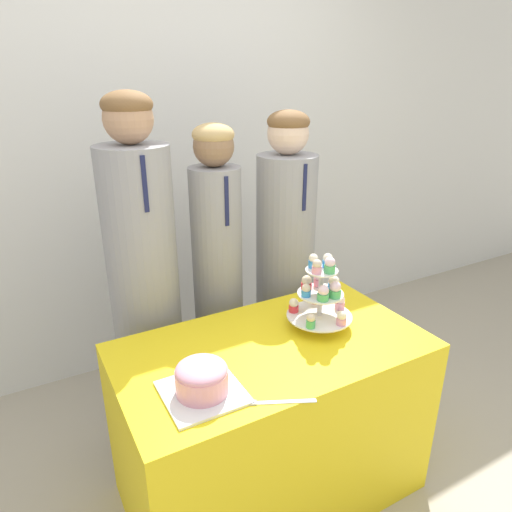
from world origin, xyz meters
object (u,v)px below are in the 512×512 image
cake_knife (259,403)px  student_0 (145,293)px  round_cake (202,379)px  student_2 (285,270)px  cupcake_stand (321,293)px  student_1 (218,285)px

cake_knife → student_0: size_ratio=0.15×
student_0 → cake_knife: bearing=-82.0°
round_cake → student_2: size_ratio=0.16×
cupcake_stand → student_2: (0.17, 0.54, -0.14)m
student_0 → student_2: size_ratio=1.06×
student_0 → cupcake_stand: bearing=-43.2°
cupcake_stand → student_1: 0.60m
student_0 → student_2: (0.75, -0.00, -0.05)m
student_2 → student_1: bearing=-180.0°
round_cake → cake_knife: size_ratio=0.99×
cake_knife → student_1: size_ratio=0.17×
round_cake → cake_knife: bearing=-43.4°
cake_knife → student_1: (0.24, 0.84, 0.01)m
student_0 → student_1: size_ratio=1.09×
round_cake → student_2: student_2 is taller
student_1 → round_cake: bearing=-118.2°
round_cake → student_1: 0.81m
cake_knife → student_1: 0.88m
cake_knife → student_0: (-0.12, 0.84, 0.06)m
student_2 → round_cake: bearing=-137.2°
student_1 → student_2: size_ratio=0.97×
cake_knife → student_2: size_ratio=0.16×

